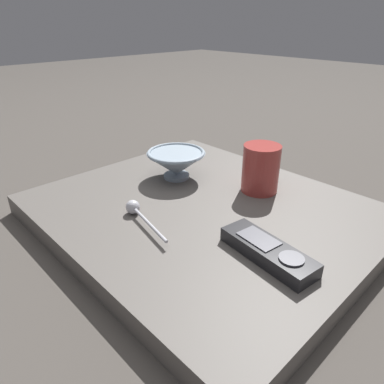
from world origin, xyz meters
The scene contains 6 objects.
ground_plane centered at (0.00, 0.00, 0.00)m, with size 6.00×6.00×0.00m, color #47423D.
table centered at (0.00, 0.00, 0.02)m, with size 0.55×0.63×0.04m.
cereal_bowl centered at (-0.05, -0.14, 0.08)m, with size 0.13×0.13×0.07m.
coffee_mug centered at (-0.14, 0.04, 0.09)m, with size 0.11×0.08×0.10m.
teaspoon centered at (0.12, -0.06, 0.06)m, with size 0.04×0.15×0.03m.
tv_remote_near centered at (0.05, 0.19, 0.05)m, with size 0.07×0.17×0.03m.
Camera 1 is at (0.45, 0.43, 0.38)m, focal length 32.91 mm.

